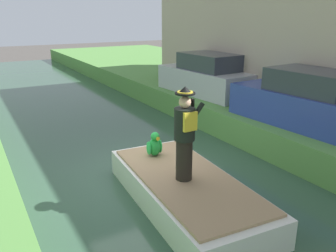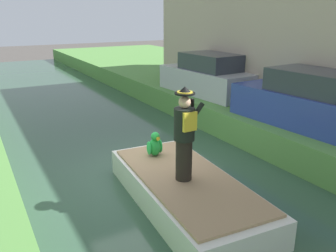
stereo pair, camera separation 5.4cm
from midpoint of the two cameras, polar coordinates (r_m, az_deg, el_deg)
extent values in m
plane|color=#4C4742|center=(8.81, -3.08, -8.05)|extent=(80.00, 80.00, 0.00)
cube|color=#33513D|center=(8.79, -3.09, -7.76)|extent=(6.03, 48.00, 0.10)
cube|color=silver|center=(7.29, 3.06, -10.51)|extent=(2.11, 4.32, 0.56)
cube|color=#997A56|center=(7.15, 3.10, -8.35)|extent=(1.94, 3.98, 0.05)
cylinder|color=black|center=(6.89, 2.79, -5.43)|extent=(0.32, 0.32, 0.82)
cylinder|color=black|center=(6.64, 2.89, 0.29)|extent=(0.40, 0.40, 0.62)
cube|color=gold|center=(6.46, 3.80, 0.70)|extent=(0.28, 0.06, 0.36)
sphere|color=#DBA884|center=(6.53, 2.94, 3.85)|extent=(0.23, 0.23, 0.23)
cylinder|color=black|center=(6.49, 2.97, 5.27)|extent=(0.38, 0.38, 0.03)
cone|color=black|center=(6.47, 2.98, 5.87)|extent=(0.26, 0.26, 0.12)
cylinder|color=gold|center=(6.48, 2.97, 5.48)|extent=(0.29, 0.29, 0.02)
cylinder|color=black|center=(6.67, 4.69, 1.96)|extent=(0.38, 0.09, 0.43)
cube|color=black|center=(6.55, 4.19, 3.79)|extent=(0.03, 0.08, 0.15)
ellipsoid|color=green|center=(8.09, -1.99, -3.41)|extent=(0.26, 0.32, 0.40)
sphere|color=green|center=(7.96, -1.87, -1.69)|extent=(0.20, 0.20, 0.20)
cone|color=yellow|center=(7.88, -1.53, -1.97)|extent=(0.09, 0.09, 0.09)
ellipsoid|color=green|center=(8.03, -2.87, -3.59)|extent=(0.08, 0.20, 0.32)
ellipsoid|color=green|center=(8.15, -1.11, -3.24)|extent=(0.08, 0.20, 0.32)
cube|color=#2D4293|center=(10.33, 21.28, 2.75)|extent=(1.97, 4.11, 0.90)
cube|color=#2D333D|center=(10.06, 22.62, 6.61)|extent=(1.59, 2.29, 0.60)
cube|color=#B7B7BC|center=(13.57, 6.42, 7.20)|extent=(1.98, 4.11, 0.90)
cube|color=#2D333D|center=(13.30, 7.05, 10.23)|extent=(1.60, 2.30, 0.60)
camera|label=1|loc=(0.03, -89.79, 0.07)|focal=37.84mm
camera|label=2|loc=(0.03, 90.21, -0.07)|focal=37.84mm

